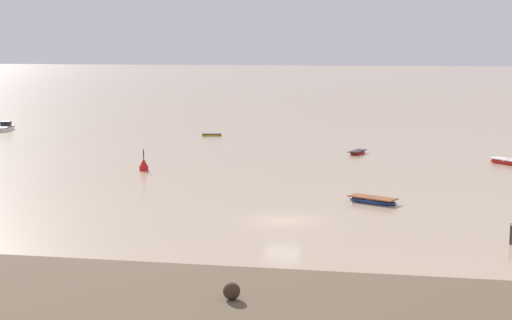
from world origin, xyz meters
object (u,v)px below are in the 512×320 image
at_px(motorboat_moored_2, 5,128).
at_px(mooring_post_near, 511,234).
at_px(rowboat_moored_2, 373,201).
at_px(rowboat_moored_1, 357,153).
at_px(rowboat_moored_0, 507,162).
at_px(channel_buoy, 144,166).
at_px(rowboat_moored_3, 211,135).

xyz_separation_m(motorboat_moored_2, mooring_post_near, (64.58, -56.72, 0.36)).
xyz_separation_m(rowboat_moored_2, mooring_post_near, (9.24, -11.95, 0.47)).
relative_size(rowboat_moored_1, mooring_post_near, 2.41).
height_order(rowboat_moored_0, motorboat_moored_2, motorboat_moored_2).
bearing_deg(channel_buoy, rowboat_moored_3, 91.04).
distance_m(rowboat_moored_0, rowboat_moored_1, 16.82).
bearing_deg(rowboat_moored_2, rowboat_moored_3, -33.87).
bearing_deg(mooring_post_near, rowboat_moored_3, 120.90).
xyz_separation_m(channel_buoy, mooring_post_near, (32.60, -24.47, 0.19)).
height_order(rowboat_moored_1, channel_buoy, channel_buoy).
distance_m(rowboat_moored_0, channel_buoy, 38.22).
distance_m(rowboat_moored_0, mooring_post_near, 36.00).
bearing_deg(rowboat_moored_3, rowboat_moored_1, 131.64).
bearing_deg(rowboat_moored_1, rowboat_moored_2, -154.93).
xyz_separation_m(rowboat_moored_0, rowboat_moored_3, (-37.07, 19.63, -0.07)).
bearing_deg(rowboat_moored_0, rowboat_moored_1, -149.20).
distance_m(rowboat_moored_2, motorboat_moored_2, 71.18).
bearing_deg(channel_buoy, mooring_post_near, -36.89).
bearing_deg(motorboat_moored_2, rowboat_moored_1, -114.95).
bearing_deg(mooring_post_near, rowboat_moored_1, 106.71).
relative_size(rowboat_moored_1, rowboat_moored_3, 1.17).
height_order(rowboat_moored_2, rowboat_moored_3, rowboat_moored_2).
relative_size(channel_buoy, mooring_post_near, 1.54).
distance_m(rowboat_moored_2, channel_buoy, 26.51).
bearing_deg(rowboat_moored_1, rowboat_moored_3, 73.96).
xyz_separation_m(rowboat_moored_1, mooring_post_near, (12.20, -40.62, 0.50)).
height_order(rowboat_moored_3, mooring_post_near, mooring_post_near).
bearing_deg(mooring_post_near, motorboat_moored_2, 138.71).
distance_m(rowboat_moored_3, channel_buoy, 30.95).
relative_size(motorboat_moored_2, mooring_post_near, 3.53).
distance_m(rowboat_moored_1, motorboat_moored_2, 54.80).
distance_m(rowboat_moored_2, mooring_post_near, 15.11).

